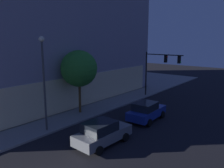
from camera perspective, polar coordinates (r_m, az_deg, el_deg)
modern_building at (r=36.31m, az=-23.54°, el=11.17°), size 28.48×28.59×16.29m
traffic_light_far_corner at (r=29.37m, az=11.92°, el=4.76°), size 0.33×5.05×5.77m
street_lamp_sidewalk at (r=18.54m, az=-16.85°, el=2.81°), size 0.44×0.44×7.58m
sidewalk_tree at (r=22.66m, az=-8.30°, el=3.86°), size 3.62×3.62×6.32m
car_grey at (r=16.67m, az=-2.49°, el=-12.16°), size 4.56×2.28×1.76m
car_blue at (r=21.65m, az=8.62°, el=-6.72°), size 4.54×2.37×1.75m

